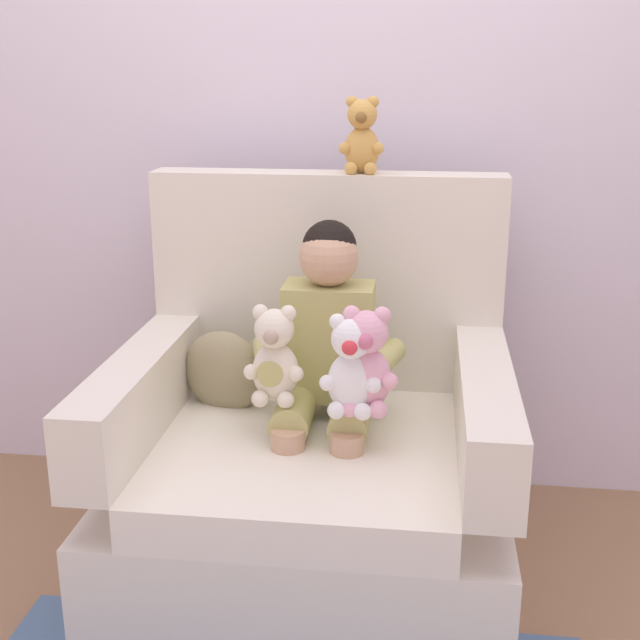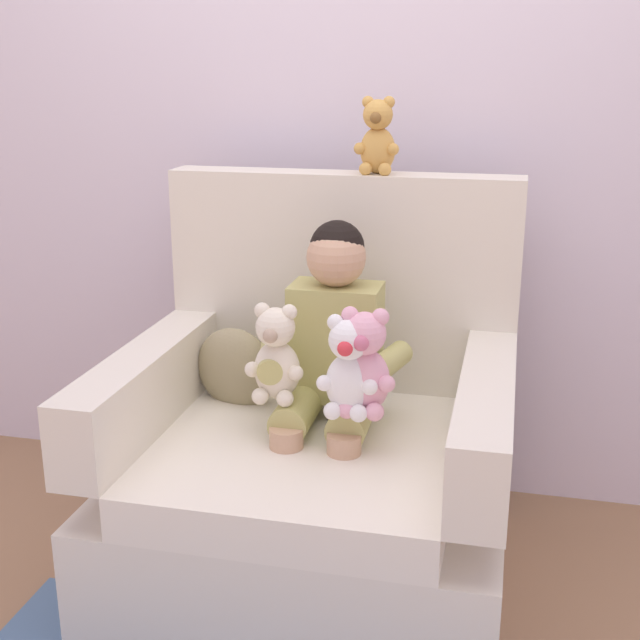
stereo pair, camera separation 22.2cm
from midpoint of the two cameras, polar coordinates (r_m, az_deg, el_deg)
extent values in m
plane|color=#936D4C|center=(2.63, 2.03, -16.94)|extent=(8.00, 8.00, 0.00)
cube|color=silver|center=(2.89, 5.16, 13.60)|extent=(6.00, 0.10, 2.60)
cube|color=silver|center=(2.54, 2.07, -13.69)|extent=(1.10, 0.98, 0.35)
cube|color=white|center=(2.37, 1.79, -9.66)|extent=(0.82, 0.84, 0.12)
cube|color=silver|center=(2.68, 3.97, 2.67)|extent=(1.10, 0.14, 0.68)
cube|color=silver|center=(2.43, -9.35, -4.73)|extent=(0.14, 0.84, 0.23)
cube|color=silver|center=(2.26, 13.91, -6.72)|extent=(0.14, 0.84, 0.23)
cube|color=tan|center=(2.45, 3.68, -1.50)|extent=(0.26, 0.16, 0.34)
sphere|color=tan|center=(2.38, 3.79, 4.23)|extent=(0.17, 0.17, 0.17)
sphere|color=black|center=(2.39, 3.84, 4.88)|extent=(0.16, 0.16, 0.16)
cylinder|color=tan|center=(2.41, 1.18, -6.16)|extent=(0.11, 0.26, 0.11)
cylinder|color=tan|center=(2.36, 0.49, -10.73)|extent=(0.09, 0.09, 0.30)
cylinder|color=tan|center=(2.38, 4.98, -6.49)|extent=(0.11, 0.26, 0.11)
cylinder|color=tan|center=(2.33, 4.40, -11.12)|extent=(0.09, 0.09, 0.30)
cylinder|color=tan|center=(2.38, -0.63, -2.57)|extent=(0.13, 0.27, 0.07)
cylinder|color=tan|center=(2.33, 7.06, -3.16)|extent=(0.13, 0.27, 0.07)
ellipsoid|color=white|center=(2.23, 4.86, -4.37)|extent=(0.13, 0.11, 0.17)
sphere|color=white|center=(2.17, 4.90, -1.38)|extent=(0.11, 0.11, 0.11)
sphere|color=#DB333D|center=(2.13, 4.70, -1.99)|extent=(0.04, 0.04, 0.04)
sphere|color=white|center=(2.17, 3.97, -0.20)|extent=(0.04, 0.04, 0.04)
sphere|color=white|center=(2.20, 3.19, -4.34)|extent=(0.04, 0.04, 0.04)
sphere|color=white|center=(2.21, 3.74, -6.22)|extent=(0.05, 0.05, 0.05)
sphere|color=white|center=(2.16, 5.93, -0.33)|extent=(0.04, 0.04, 0.04)
sphere|color=white|center=(2.19, 6.30, -4.58)|extent=(0.04, 0.04, 0.04)
sphere|color=white|center=(2.20, 5.53, -6.37)|extent=(0.05, 0.05, 0.05)
ellipsoid|color=silver|center=(2.31, -0.17, -3.46)|extent=(0.13, 0.11, 0.17)
sphere|color=silver|center=(2.26, -0.23, -0.54)|extent=(0.11, 0.11, 0.11)
sphere|color=tan|center=(2.22, -0.53, -1.11)|extent=(0.04, 0.04, 0.04)
sphere|color=silver|center=(2.26, -1.14, 0.61)|extent=(0.04, 0.04, 0.04)
sphere|color=silver|center=(2.29, -1.83, -3.41)|extent=(0.04, 0.04, 0.04)
sphere|color=silver|center=(2.30, -1.30, -5.24)|extent=(0.05, 0.05, 0.05)
sphere|color=silver|center=(2.24, 0.74, 0.49)|extent=(0.04, 0.04, 0.04)
sphere|color=silver|center=(2.27, 1.14, -3.66)|extent=(0.04, 0.04, 0.04)
sphere|color=silver|center=(2.28, 0.41, -5.40)|extent=(0.05, 0.05, 0.05)
ellipsoid|color=#EAA8BC|center=(2.24, 5.89, -4.14)|extent=(0.13, 0.11, 0.18)
sphere|color=#EAA8BC|center=(2.18, 5.96, -0.96)|extent=(0.11, 0.11, 0.11)
sphere|color=#CC6684|center=(2.14, 5.77, -1.60)|extent=(0.04, 0.04, 0.04)
sphere|color=#EAA8BC|center=(2.18, 4.97, 0.30)|extent=(0.05, 0.05, 0.05)
sphere|color=#EAA8BC|center=(2.21, 4.13, -4.11)|extent=(0.05, 0.05, 0.05)
sphere|color=#EAA8BC|center=(2.22, 4.71, -6.10)|extent=(0.05, 0.05, 0.05)
sphere|color=#EAA8BC|center=(2.17, 7.06, 0.16)|extent=(0.05, 0.05, 0.05)
sphere|color=#EAA8BC|center=(2.20, 7.44, -4.36)|extent=(0.05, 0.05, 0.05)
sphere|color=#EAA8BC|center=(2.21, 6.62, -6.26)|extent=(0.05, 0.05, 0.05)
ellipsoid|color=gold|center=(2.59, 6.44, 11.33)|extent=(0.11, 0.09, 0.14)
sphere|color=gold|center=(2.58, 6.49, 13.64)|extent=(0.09, 0.09, 0.09)
sphere|color=brown|center=(2.54, 6.37, 13.44)|extent=(0.03, 0.03, 0.03)
sphere|color=gold|center=(2.58, 5.82, 14.47)|extent=(0.04, 0.04, 0.04)
sphere|color=gold|center=(2.57, 5.23, 11.48)|extent=(0.04, 0.04, 0.04)
sphere|color=gold|center=(2.56, 5.63, 10.13)|extent=(0.04, 0.04, 0.04)
sphere|color=gold|center=(2.57, 7.25, 14.41)|extent=(0.04, 0.04, 0.04)
sphere|color=gold|center=(2.56, 7.51, 11.38)|extent=(0.04, 0.04, 0.04)
sphere|color=gold|center=(2.55, 6.94, 10.07)|extent=(0.04, 0.04, 0.04)
ellipsoid|color=#998C66|center=(2.59, -3.32, -3.37)|extent=(0.28, 0.17, 0.26)
camera|label=1|loc=(0.11, -87.14, 0.88)|focal=47.27mm
camera|label=2|loc=(0.11, 92.86, -0.88)|focal=47.27mm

